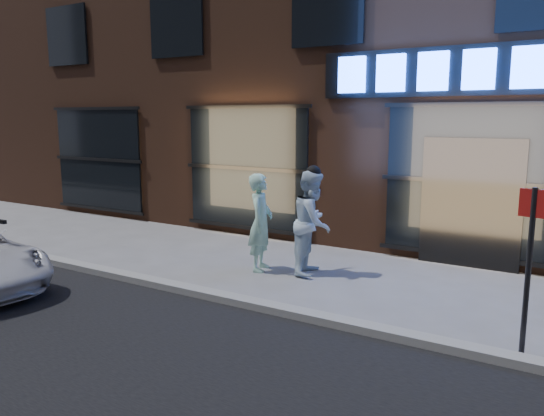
# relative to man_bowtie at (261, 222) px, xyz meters

# --- Properties ---
(ground) EXTENTS (90.00, 90.00, 0.00)m
(ground) POSITION_rel_man_bowtie_xyz_m (3.20, -1.72, -0.89)
(ground) COLOR slate
(ground) RESTS_ON ground
(curb) EXTENTS (60.00, 0.25, 0.12)m
(curb) POSITION_rel_man_bowtie_xyz_m (3.20, -1.72, -0.83)
(curb) COLOR gray
(curb) RESTS_ON ground
(storefront_building) EXTENTS (30.20, 8.28, 10.30)m
(storefront_building) POSITION_rel_man_bowtie_xyz_m (3.20, 6.27, 4.26)
(storefront_building) COLOR #54301E
(storefront_building) RESTS_ON ground
(man_bowtie) EXTENTS (0.60, 0.75, 1.78)m
(man_bowtie) POSITION_rel_man_bowtie_xyz_m (0.00, 0.00, 0.00)
(man_bowtie) COLOR #B3ECD0
(man_bowtie) RESTS_ON ground
(man_cap) EXTENTS (0.87, 1.03, 1.86)m
(man_cap) POSITION_rel_man_bowtie_xyz_m (0.89, 0.32, 0.04)
(man_cap) COLOR white
(man_cap) RESTS_ON ground
(sign_post) EXTENTS (0.32, 0.09, 2.00)m
(sign_post) POSITION_rel_man_bowtie_xyz_m (4.53, -1.43, 0.32)
(sign_post) COLOR #262628
(sign_post) RESTS_ON ground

